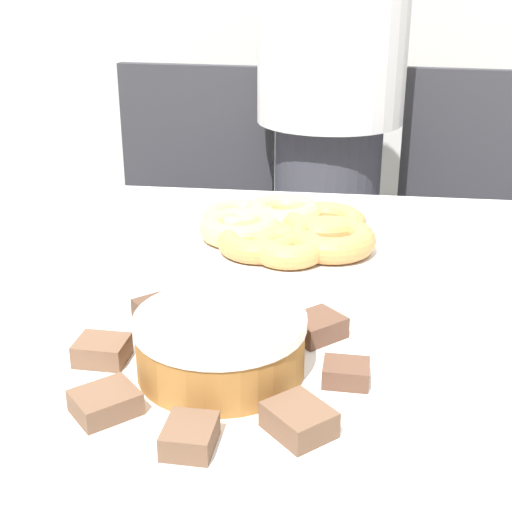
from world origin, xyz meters
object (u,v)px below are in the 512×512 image
object	(u,v)px
person_standing	(331,93)
office_chair_right	(473,280)
plate_cake	(221,375)
office_chair_left	(184,265)
plate_donuts	(280,245)
frosted_cake	(220,344)

from	to	relation	value
person_standing	office_chair_right	world-z (taller)	person_standing
person_standing	plate_cake	bearing A→B (deg)	-93.68
office_chair_left	plate_cake	bearing A→B (deg)	-69.74
plate_cake	plate_donuts	size ratio (longest dim) A/B	0.99
person_standing	plate_cake	distance (m)	1.07
person_standing	office_chair_left	world-z (taller)	person_standing
plate_cake	office_chair_left	bearing A→B (deg)	105.53
person_standing	frosted_cake	distance (m)	1.06
person_standing	plate_cake	xyz separation A→B (m)	(-0.07, -1.06, -0.11)
person_standing	office_chair_left	bearing A→B (deg)	-170.79
person_standing	frosted_cake	bearing A→B (deg)	-93.68
office_chair_right	frosted_cake	bearing A→B (deg)	-106.85
office_chair_left	office_chair_right	bearing A→B (deg)	4.71
office_chair_left	office_chair_right	world-z (taller)	same
frosted_cake	plate_donuts	bearing A→B (deg)	86.66
office_chair_right	plate_donuts	distance (m)	0.81
office_chair_right	plate_cake	size ratio (longest dim) A/B	2.76
office_chair_right	plate_cake	world-z (taller)	office_chair_right
plate_donuts	frosted_cake	bearing A→B (deg)	-93.34
plate_donuts	frosted_cake	xyz separation A→B (m)	(-0.02, -0.37, 0.04)
plate_donuts	plate_cake	bearing A→B (deg)	-93.34
office_chair_right	plate_donuts	world-z (taller)	office_chair_right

